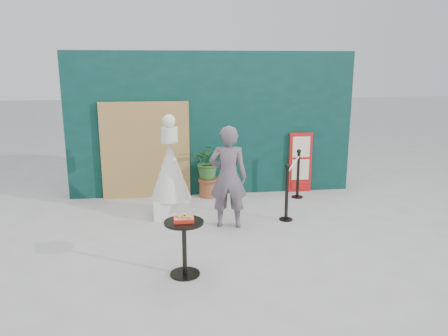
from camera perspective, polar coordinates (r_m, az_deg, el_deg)
ground at (r=6.66m, az=1.36°, el=-10.81°), size 60.00×60.00×0.00m
back_wall at (r=9.28m, az=-1.56°, el=5.77°), size 6.00×0.30×3.00m
bamboo_fence at (r=9.12m, az=-10.20°, el=2.25°), size 1.80×0.08×2.00m
woman at (r=7.36m, az=0.54°, el=-1.19°), size 0.70×0.52×1.75m
menu_board at (r=9.62m, az=9.92°, el=0.71°), size 0.50×0.07×1.30m
statue at (r=7.95m, az=-7.01°, el=-1.00°), size 0.73×0.73×1.88m
cafe_table at (r=5.80m, az=-5.22°, el=-9.29°), size 0.52×0.52×0.75m
food_basket at (r=5.70m, az=-5.26°, el=-6.59°), size 0.26×0.19×0.11m
planter at (r=9.11m, az=-2.02°, el=0.22°), size 0.66×0.57×1.13m
stanchion_barrier at (r=8.52m, az=8.98°, el=-1.99°), size 0.84×1.54×1.03m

